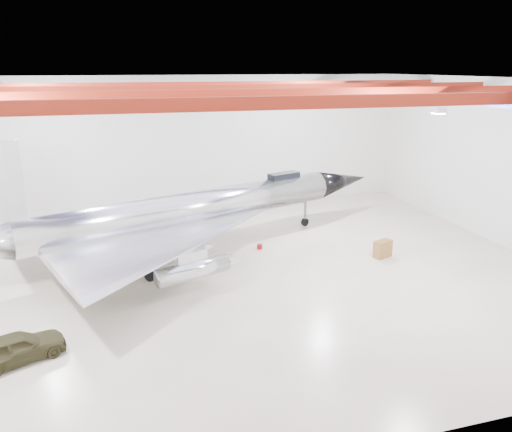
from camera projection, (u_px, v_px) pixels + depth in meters
name	position (u px, v px, depth m)	size (l,w,h in m)	color
floor	(210.00, 275.00, 29.11)	(40.00, 40.00, 0.00)	#BEB097
wall_back	(174.00, 144.00, 41.33)	(40.00, 40.00, 0.00)	silver
wall_right	(507.00, 164.00, 32.82)	(30.00, 30.00, 0.00)	silver
ceiling	(205.00, 80.00, 25.94)	(40.00, 40.00, 0.00)	#0A0F38
ceiling_structure	(205.00, 93.00, 26.14)	(39.50, 29.50, 1.08)	maroon
jet_aircraft	(192.00, 213.00, 31.91)	(28.86, 21.77, 8.16)	silver
jeep	(17.00, 348.00, 20.40)	(1.52, 3.77, 1.29)	#312E18
desk	(383.00, 249.00, 31.68)	(1.20, 0.60, 1.10)	brown
crate_ply	(84.00, 271.00, 29.16)	(0.58, 0.46, 0.40)	olive
toolbox_red	(146.00, 227.00, 37.35)	(0.44, 0.35, 0.31)	maroon
engine_drum	(228.00, 259.00, 30.99)	(0.46, 0.46, 0.42)	#59595B
parts_bin	(196.00, 230.00, 36.22)	(0.68, 0.54, 0.47)	olive
crate_small	(87.00, 241.00, 34.29)	(0.40, 0.32, 0.28)	#59595B
tool_chest	(260.00, 246.00, 33.19)	(0.37, 0.37, 0.33)	maroon
oil_barrel	(182.00, 246.00, 33.23)	(0.56, 0.45, 0.39)	olive
spares_box	(184.00, 223.00, 38.05)	(0.37, 0.37, 0.33)	#59595B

